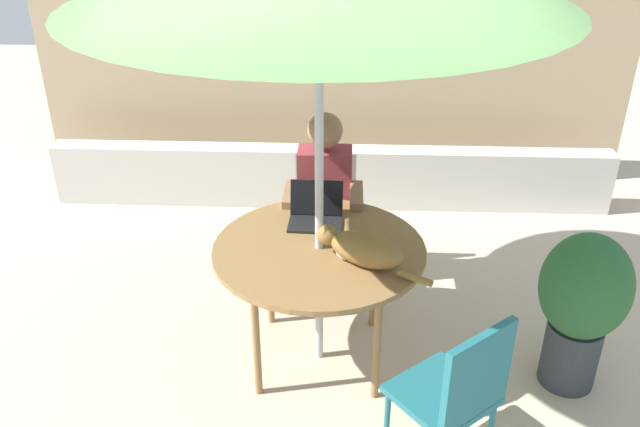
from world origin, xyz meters
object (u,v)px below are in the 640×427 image
Objects in this scene: chair_occupied at (325,209)px; cat at (362,249)px; person_seated at (324,197)px; laptop at (316,210)px; patio_table at (319,256)px; chair_empty at (458,389)px; potted_plant_near_fence at (582,301)px.

chair_occupied is 1.10m from cat.
laptop is (-0.03, -0.42, 0.13)m from person_seated.
person_seated is (0.00, -0.16, 0.17)m from chair_occupied.
cat is at bearing -77.60° from chair_occupied.
chair_occupied is 0.65m from laptop.
patio_table is 0.32m from laptop.
person_seated is at bearing 113.20° from chair_empty.
chair_empty is 0.94× the size of potted_plant_near_fence.
laptop is 0.33× the size of potted_plant_near_fence.
potted_plant_near_fence is (1.38, -0.14, -0.15)m from patio_table.
laptop is at bearing -93.16° from chair_occupied.
chair_occupied is 0.72× the size of person_seated.
potted_plant_near_fence is at bearing 41.61° from chair_empty.
laptop is at bearing 96.10° from patio_table.
cat reaches higher than patio_table.
person_seated reaches higher than laptop.
chair_occupied is (0.00, 0.88, -0.18)m from patio_table.
potted_plant_near_fence is at bearing -36.47° from chair_occupied.
cat is (0.22, -1.02, 0.32)m from chair_occupied.
chair_empty is 2.84× the size of laptop.
person_seated is 1.63m from potted_plant_near_fence.
person_seated is 2.09× the size of cat.
chair_empty is 1.32m from laptop.
patio_table is 3.71× the size of laptop.
laptop is (-0.03, 0.30, 0.12)m from patio_table.
patio_table is at bearing -90.00° from person_seated.
person_seated reaches higher than potted_plant_near_fence.
chair_occupied is 1.00× the size of chair_empty.
cat is (-0.42, 0.65, 0.32)m from chair_empty.
chair_empty is at bearing -56.79° from cat.
laptop reaches higher than cat.
chair_empty is at bearing -50.63° from patio_table.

